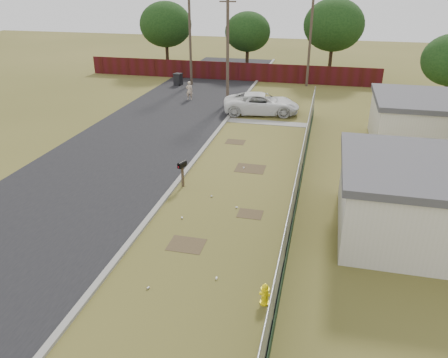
% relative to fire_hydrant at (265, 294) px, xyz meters
% --- Properties ---
extents(ground, '(120.00, 120.00, 0.00)m').
position_rel_fire_hydrant_xyz_m(ground, '(-2.70, 7.66, -0.37)').
color(ground, olive).
rests_on(ground, ground).
extents(street, '(15.10, 60.00, 0.12)m').
position_rel_fire_hydrant_xyz_m(street, '(-9.46, 15.71, -0.35)').
color(street, black).
rests_on(street, ground).
extents(chainlink_fence, '(0.10, 27.06, 2.02)m').
position_rel_fire_hydrant_xyz_m(chainlink_fence, '(0.42, 8.68, 0.43)').
color(chainlink_fence, gray).
rests_on(chainlink_fence, ground).
extents(privacy_fence, '(30.00, 0.12, 1.80)m').
position_rel_fire_hydrant_xyz_m(privacy_fence, '(-8.70, 32.66, 0.53)').
color(privacy_fence, '#400D12').
rests_on(privacy_fence, ground).
extents(utility_poles, '(12.60, 8.24, 9.00)m').
position_rel_fire_hydrant_xyz_m(utility_poles, '(-6.37, 28.33, 4.33)').
color(utility_poles, '#4B3E32').
rests_on(utility_poles, ground).
extents(houses, '(9.30, 17.24, 3.10)m').
position_rel_fire_hydrant_xyz_m(houses, '(7.00, 10.79, 1.20)').
color(houses, beige).
rests_on(houses, ground).
extents(horizon_trees, '(33.32, 31.94, 7.78)m').
position_rel_fire_hydrant_xyz_m(horizon_trees, '(-1.86, 31.22, 4.26)').
color(horizon_trees, '#322216').
rests_on(horizon_trees, ground).
extents(fire_hydrant, '(0.35, 0.35, 0.78)m').
position_rel_fire_hydrant_xyz_m(fire_hydrant, '(0.00, 0.00, 0.00)').
color(fire_hydrant, yellow).
rests_on(fire_hydrant, ground).
extents(mailbox, '(0.36, 0.59, 1.36)m').
position_rel_fire_hydrant_xyz_m(mailbox, '(-5.30, 7.67, 0.71)').
color(mailbox, brown).
rests_on(mailbox, ground).
extents(pickup_truck, '(6.10, 3.57, 1.59)m').
position_rel_fire_hydrant_xyz_m(pickup_truck, '(-3.50, 21.38, 0.43)').
color(pickup_truck, white).
rests_on(pickup_truck, ground).
extents(pedestrian, '(0.67, 0.55, 1.58)m').
position_rel_fire_hydrant_xyz_m(pedestrian, '(-10.15, 24.14, 0.43)').
color(pedestrian, beige).
rests_on(pedestrian, ground).
extents(trash_bin, '(0.87, 0.95, 1.14)m').
position_rel_fire_hydrant_xyz_m(trash_bin, '(-12.92, 29.24, 0.22)').
color(trash_bin, black).
rests_on(trash_bin, ground).
extents(scattered_litter, '(2.59, 10.93, 0.07)m').
position_rel_fire_hydrant_xyz_m(scattered_litter, '(-3.10, 4.79, -0.33)').
color(scattered_litter, white).
rests_on(scattered_litter, ground).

